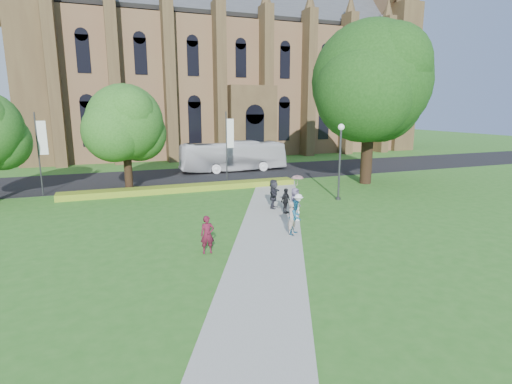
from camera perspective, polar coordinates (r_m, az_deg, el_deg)
name	(u,v)px	position (r m, az deg, el deg)	size (l,w,h in m)	color
ground	(277,240)	(19.56, 3.09, -6.86)	(160.00, 160.00, 0.00)	#2E6C20
road	(192,176)	(38.20, -9.11, 2.32)	(160.00, 10.00, 0.02)	black
footpath	(270,234)	(20.43, 1.95, -5.96)	(3.20, 30.00, 0.04)	#B2B2A8
flower_hedge	(185,188)	(31.22, -10.15, 0.54)	(18.00, 1.40, 0.45)	#AEAF23
cathedral	(230,60)	(59.68, -3.73, 18.36)	(52.60, 18.25, 28.00)	brown
streetlamp	(340,153)	(27.99, 11.92, 5.53)	(0.44, 0.44, 5.24)	#38383D
large_tree	(371,82)	(34.72, 16.10, 14.91)	(9.60, 9.60, 13.20)	#332114
street_tree_1	(125,123)	(31.48, -18.21, 9.40)	(5.60, 5.60, 8.05)	#332114
banner_pole_0	(228,143)	(33.66, -4.06, 6.96)	(0.70, 0.10, 6.00)	#38383D
banner_pole_1	(40,149)	(32.54, -28.49, 5.38)	(0.70, 0.10, 6.00)	#38383D
tour_coach	(233,156)	(40.33, -3.27, 5.11)	(2.51, 10.72, 2.98)	silver
pedestrian_0	(207,235)	(17.62, -6.97, -6.07)	(0.61, 0.40, 1.68)	#531325
pedestrian_1	(295,217)	(20.16, 5.63, -3.59)	(0.85, 0.66, 1.76)	navy
pedestrian_2	(298,207)	(22.69, 6.05, -2.15)	(0.98, 0.56, 1.52)	white
pedestrian_3	(285,201)	(24.08, 4.24, -1.27)	(0.90, 0.37, 1.54)	black
pedestrian_4	(295,202)	(23.44, 5.57, -1.45)	(0.83, 0.54, 1.70)	slate
pedestrian_5	(274,194)	(25.27, 2.53, -0.25)	(1.71, 0.55, 1.85)	#2B2A33
pedestrian_6	(292,218)	(20.07, 5.18, -3.73)	(0.62, 0.41, 1.71)	gray
parasol	(297,182)	(23.37, 5.92, 1.42)	(0.72, 0.72, 0.63)	#CD91A6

